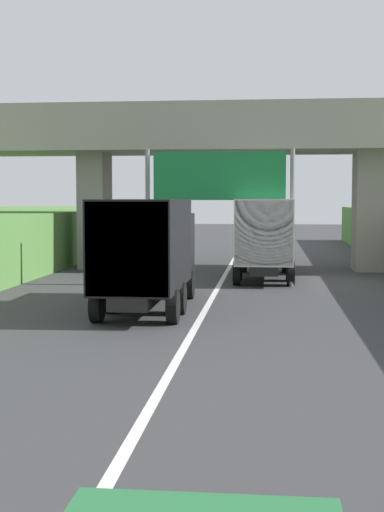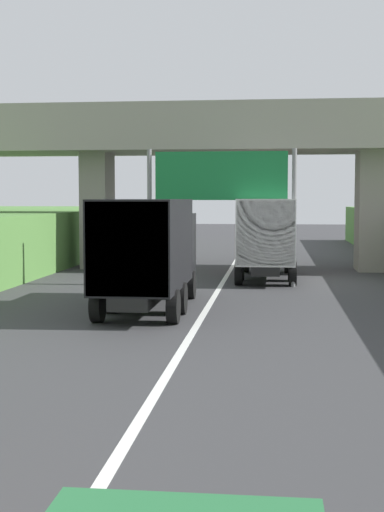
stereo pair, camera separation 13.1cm
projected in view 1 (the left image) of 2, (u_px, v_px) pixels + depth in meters
The scene contains 5 objects.
lane_centre_stripe at pixel (218, 288), 28.15m from camera, with size 0.20×101.15×0.01m, color white.
overpass_bridge at pixel (229, 147), 35.25m from camera, with size 40.00×4.80×7.90m.
overhead_highway_sign at pixel (219, 185), 28.49m from camera, with size 5.88×0.18×5.40m.
truck_black at pixel (148, 248), 22.31m from camera, with size 2.44×7.30×3.44m.
truck_red at pixel (264, 234), 31.03m from camera, with size 2.44×7.30×3.44m.
Camera 1 is at (1.93, 2.66, 3.48)m, focal length 50.95 mm.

